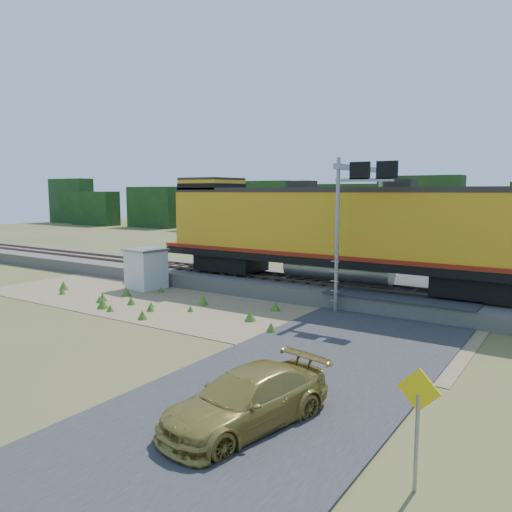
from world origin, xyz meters
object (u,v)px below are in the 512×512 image
Objects in this scene: signal_gantry at (363,197)px; car at (247,400)px; road_sign at (418,415)px; locomotive at (333,229)px; shed at (146,269)px.

signal_gantry reaches higher than car.
locomotive is at bearing 120.22° from road_sign.
signal_gantry is at bearing 18.66° from shed.
signal_gantry is 16.33m from road_sign.
road_sign is (6.83, -14.32, -3.86)m from signal_gantry.
signal_gantry is at bearing 113.07° from car.
locomotive is 9.06× the size of shed.
locomotive is at bearing 24.51° from shed.
shed is 13.11m from signal_gantry.
road_sign is at bearing -59.78° from locomotive.
shed is (-10.16, -3.59, -2.49)m from locomotive.
road_sign is 0.52× the size of car.
road_sign is 4.28m from car.
signal_gantry is (12.06, 2.92, 4.20)m from shed.
shed is 18.37m from car.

